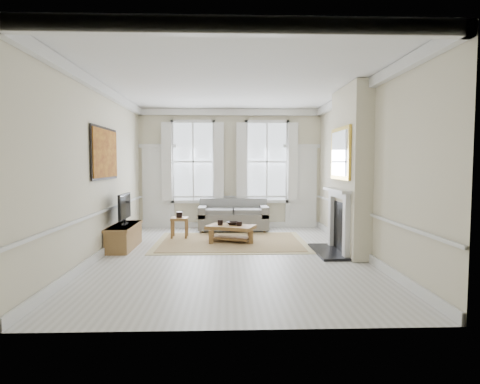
{
  "coord_description": "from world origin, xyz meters",
  "views": [
    {
      "loc": [
        -0.1,
        -7.92,
        1.84
      ],
      "look_at": [
        0.18,
        0.47,
        1.25
      ],
      "focal_mm": 30.0,
      "sensor_mm": 36.0,
      "label": 1
    }
  ],
  "objects_px": {
    "side_table": "(180,222)",
    "tv_stand": "(124,237)",
    "coffee_table": "(231,229)",
    "sofa": "(233,217)"
  },
  "relations": [
    {
      "from": "side_table",
      "to": "tv_stand",
      "type": "xyz_separation_m",
      "value": [
        -1.07,
        -1.15,
        -0.15
      ]
    },
    {
      "from": "side_table",
      "to": "tv_stand",
      "type": "relative_size",
      "value": 0.36
    },
    {
      "from": "coffee_table",
      "to": "tv_stand",
      "type": "xyz_separation_m",
      "value": [
        -2.34,
        -0.57,
        -0.07
      ]
    },
    {
      "from": "coffee_table",
      "to": "tv_stand",
      "type": "bearing_deg",
      "value": -144.72
    },
    {
      "from": "side_table",
      "to": "tv_stand",
      "type": "bearing_deg",
      "value": -132.93
    },
    {
      "from": "side_table",
      "to": "coffee_table",
      "type": "xyz_separation_m",
      "value": [
        1.26,
        -0.58,
        -0.09
      ]
    },
    {
      "from": "tv_stand",
      "to": "coffee_table",
      "type": "bearing_deg",
      "value": 13.69
    },
    {
      "from": "side_table",
      "to": "sofa",
      "type": "bearing_deg",
      "value": 40.36
    },
    {
      "from": "side_table",
      "to": "coffee_table",
      "type": "height_order",
      "value": "side_table"
    },
    {
      "from": "side_table",
      "to": "coffee_table",
      "type": "relative_size",
      "value": 0.42
    }
  ]
}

